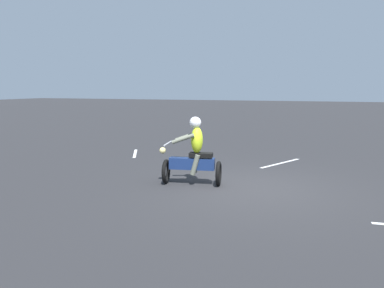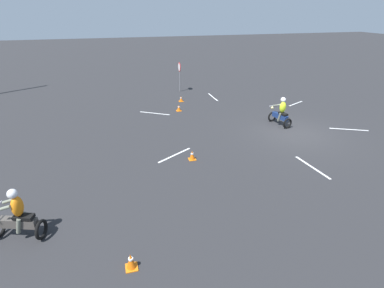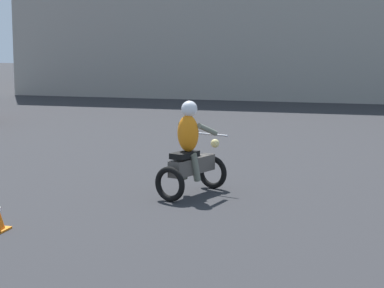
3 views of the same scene
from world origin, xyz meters
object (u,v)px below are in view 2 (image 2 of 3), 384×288
Objects in this scene: stop_sign at (179,71)px; traffic_cone_mid_center at (192,155)px; traffic_cone_near_left at (131,261)px; traffic_cone_mid_left at (179,108)px; motorcycle_rider_background at (18,217)px; motorcycle_rider_foreground at (281,113)px; traffic_cone_near_right at (181,99)px.

traffic_cone_mid_center is (-11.77, 2.27, -1.43)m from stop_sign.
traffic_cone_near_left is 13.08m from traffic_cone_mid_left.
traffic_cone_mid_center is (3.42, -6.19, -0.52)m from motorcycle_rider_background.
motorcycle_rider_foreground is at bearing -129.15° from traffic_cone_mid_left.
stop_sign is 5.32× the size of traffic_cone_mid_center.
motorcycle_rider_background is at bearing 147.52° from traffic_cone_near_right.
motorcycle_rider_background is 0.72× the size of stop_sign.
stop_sign is 5.62× the size of traffic_cone_mid_left.
motorcycle_rider_foreground is 7.57m from traffic_cone_near_right.
stop_sign is at bearing -11.64° from traffic_cone_near_right.
stop_sign reaches higher than motorcycle_rider_background.
stop_sign reaches higher than traffic_cone_near_left.
traffic_cone_mid_left is (-2.07, 0.66, 0.01)m from traffic_cone_near_right.
motorcycle_rider_foreground is at bearing -65.17° from traffic_cone_mid_center.
traffic_cone_near_left reaches higher than traffic_cone_mid_center.
motorcycle_rider_background reaches higher than traffic_cone_near_left.
traffic_cone_mid_center is at bearing 169.08° from stop_sign.
traffic_cone_mid_left reaches higher than traffic_cone_near_right.
motorcycle_rider_background is 4.22× the size of traffic_cone_near_right.
motorcycle_rider_foreground is 6.70m from traffic_cone_mid_center.
motorcycle_rider_foreground is 9.78m from stop_sign.
stop_sign is at bearing 102.52° from motorcycle_rider_foreground.
stop_sign is at bearing -9.74° from motorcycle_rider_background.
traffic_cone_mid_center is 6.97m from traffic_cone_mid_left.
motorcycle_rider_background is (-6.22, 12.25, 0.00)m from motorcycle_rider_foreground.
traffic_cone_near_right is at bearing -13.10° from motorcycle_rider_background.
motorcycle_rider_foreground is 4.22× the size of traffic_cone_near_right.
traffic_cone_near_right is at bearing 168.36° from stop_sign.
motorcycle_rider_background reaches higher than traffic_cone_mid_center.
motorcycle_rider_foreground is 3.53× the size of traffic_cone_near_left.
traffic_cone_near_right is at bearing -17.67° from traffic_cone_mid_left.
traffic_cone_near_right is (12.38, -7.88, -0.54)m from motorcycle_rider_background.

